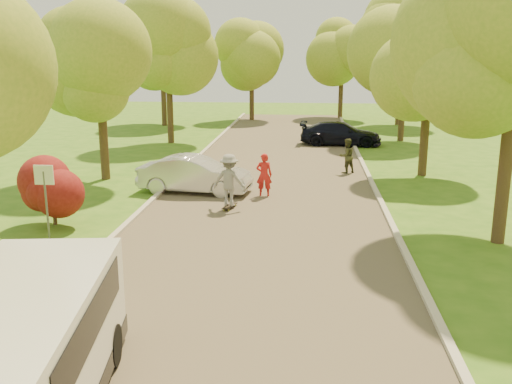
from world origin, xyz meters
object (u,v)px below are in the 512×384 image
(skateboarder, at_px, (229,180))
(dark_sedan, at_px, (341,134))
(person_olive, at_px, (347,156))
(silver_sedan, at_px, (195,175))
(person_striped, at_px, (264,175))
(street_sign, at_px, (45,187))
(minivan, at_px, (14,364))
(longboard, at_px, (230,206))

(skateboarder, bearing_deg, dark_sedan, -94.74)
(dark_sedan, bearing_deg, person_olive, -176.64)
(silver_sedan, relative_size, person_striped, 2.63)
(street_sign, relative_size, skateboarder, 1.23)
(street_sign, xyz_separation_m, person_striped, (5.66, 5.66, -0.76))
(minivan, xyz_separation_m, longboard, (1.34, 11.90, -0.95))
(minivan, relative_size, dark_sedan, 1.21)
(minivan, xyz_separation_m, silver_sedan, (-0.29, 14.09, -0.35))
(minivan, height_order, longboard, minivan)
(skateboarder, bearing_deg, silver_sedan, -40.76)
(street_sign, distance_m, skateboarder, 6.01)
(dark_sedan, relative_size, skateboarder, 2.60)
(minivan, distance_m, person_olive, 19.08)
(longboard, distance_m, person_olive, 7.68)
(dark_sedan, distance_m, person_striped, 12.79)
(street_sign, relative_size, dark_sedan, 0.47)
(street_sign, bearing_deg, skateboarder, 39.34)
(minivan, relative_size, silver_sedan, 1.32)
(longboard, bearing_deg, skateboarder, -63.22)
(person_striped, bearing_deg, silver_sedan, -10.35)
(dark_sedan, distance_m, skateboarder, 14.88)
(street_sign, bearing_deg, person_striped, 45.00)
(person_striped, distance_m, person_olive, 5.54)
(dark_sedan, bearing_deg, street_sign, 157.64)
(person_striped, bearing_deg, dark_sedan, -108.75)
(street_sign, distance_m, dark_sedan, 20.17)
(silver_sedan, height_order, dark_sedan, silver_sedan)
(skateboarder, bearing_deg, minivan, 96.33)
(street_sign, xyz_separation_m, person_olive, (8.95, 10.12, -0.79))
(skateboarder, bearing_deg, person_striped, -106.16)
(street_sign, distance_m, silver_sedan, 6.76)
(street_sign, xyz_separation_m, skateboarder, (4.63, 3.80, -0.56))
(person_olive, bearing_deg, minivan, 42.65)
(silver_sedan, relative_size, person_olive, 2.75)
(dark_sedan, xyz_separation_m, longboard, (-4.47, -14.19, -0.57))
(longboard, bearing_deg, minivan, 96.33)
(minivan, distance_m, dark_sedan, 26.72)
(silver_sedan, xyz_separation_m, skateboarder, (1.63, -2.20, 0.30))
(longboard, relative_size, person_olive, 0.61)
(silver_sedan, relative_size, dark_sedan, 0.92)
(person_striped, bearing_deg, minivan, 77.09)
(silver_sedan, bearing_deg, person_striped, -90.19)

